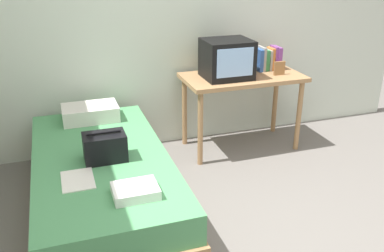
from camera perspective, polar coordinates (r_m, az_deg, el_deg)
name	(u,v)px	position (r m, az deg, el deg)	size (l,w,h in m)	color
wall_back	(176,15)	(4.21, -2.17, 14.73)	(5.20, 0.10, 2.60)	silver
bed	(103,184)	(3.32, -11.93, -7.66)	(1.00, 2.00, 0.48)	#9E754C
desk	(242,85)	(4.18, 6.81, 5.53)	(1.16, 0.60, 0.76)	#9E754C
tv	(227,59)	(4.01, 4.74, 9.03)	(0.44, 0.39, 0.36)	black
water_bottle	(252,64)	(4.08, 8.17, 8.27)	(0.07, 0.07, 0.24)	#E53372
book_row	(267,59)	(4.36, 10.16, 8.94)	(0.24, 0.17, 0.24)	#2D5699
picture_frame	(279,68)	(4.20, 11.73, 7.65)	(0.11, 0.02, 0.13)	olive
pillow	(90,113)	(3.86, -13.59, 1.76)	(0.48, 0.31, 0.13)	silver
handbag	(105,147)	(3.09, -11.69, -2.79)	(0.30, 0.20, 0.22)	black
magazine	(78,180)	(2.91, -15.19, -7.05)	(0.21, 0.29, 0.01)	white
remote_dark	(125,189)	(2.73, -9.08, -8.40)	(0.04, 0.16, 0.02)	black
folded_towel	(135,191)	(2.66, -7.66, -8.68)	(0.28, 0.22, 0.06)	white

